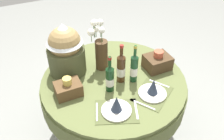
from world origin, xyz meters
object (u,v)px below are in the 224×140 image
(dining_table, at_px, (113,90))
(wine_bottle_right, at_px, (110,78))
(woven_basket_side_left, at_px, (68,88))
(woven_basket_side_right, at_px, (157,62))
(wine_bottle_centre, at_px, (121,68))
(place_setting_right, at_px, (153,90))
(wine_bottle_left, at_px, (134,68))
(gift_tub_back_left, at_px, (65,47))
(place_setting_left, at_px, (116,107))
(flower_vase, at_px, (100,49))

(dining_table, distance_m, wine_bottle_right, 0.31)
(woven_basket_side_left, height_order, woven_basket_side_right, woven_basket_side_right)
(wine_bottle_centre, relative_size, woven_basket_side_right, 1.59)
(place_setting_right, xyz_separation_m, wine_bottle_left, (-0.06, 0.23, 0.10))
(dining_table, bearing_deg, wine_bottle_centre, -41.94)
(woven_basket_side_left, bearing_deg, gift_tub_back_left, 73.88)
(wine_bottle_right, bearing_deg, wine_bottle_left, 5.87)
(dining_table, bearing_deg, woven_basket_side_right, -3.09)
(place_setting_left, bearing_deg, dining_table, 68.24)
(dining_table, height_order, wine_bottle_centre, wine_bottle_centre)
(gift_tub_back_left, bearing_deg, flower_vase, -13.61)
(place_setting_left, height_order, wine_bottle_right, wine_bottle_right)
(place_setting_right, relative_size, woven_basket_side_right, 1.79)
(wine_bottle_left, bearing_deg, woven_basket_side_left, 172.99)
(dining_table, distance_m, flower_vase, 0.41)
(dining_table, relative_size, woven_basket_side_right, 5.68)
(wine_bottle_right, xyz_separation_m, woven_basket_side_right, (0.54, 0.09, -0.06))
(place_setting_left, distance_m, woven_basket_side_right, 0.69)
(place_setting_left, bearing_deg, flower_vase, 79.14)
(place_setting_right, distance_m, wine_bottle_centre, 0.34)
(woven_basket_side_left, bearing_deg, flower_vase, 30.91)
(woven_basket_side_left, bearing_deg, wine_bottle_left, -7.01)
(place_setting_right, relative_size, wine_bottle_left, 1.15)
(wine_bottle_right, bearing_deg, gift_tub_back_left, 121.61)
(wine_bottle_centre, bearing_deg, wine_bottle_left, -23.76)
(place_setting_right, xyz_separation_m, woven_basket_side_left, (-0.65, 0.30, 0.02))
(dining_table, bearing_deg, wine_bottle_left, -30.56)
(wine_bottle_left, distance_m, woven_basket_side_right, 0.31)
(wine_bottle_right, height_order, woven_basket_side_right, wine_bottle_right)
(place_setting_left, xyz_separation_m, wine_bottle_centre, (0.20, 0.32, 0.10))
(wine_bottle_left, xyz_separation_m, wine_bottle_centre, (-0.10, 0.05, 0.00))
(wine_bottle_right, xyz_separation_m, gift_tub_back_left, (-0.25, 0.41, 0.13))
(wine_bottle_centre, xyz_separation_m, gift_tub_back_left, (-0.39, 0.34, 0.12))
(flower_vase, height_order, gift_tub_back_left, gift_tub_back_left)
(wine_bottle_left, bearing_deg, place_setting_right, -75.67)
(woven_basket_side_left, bearing_deg, place_setting_left, -51.01)
(flower_vase, bearing_deg, wine_bottle_centre, -71.87)
(woven_basket_side_right, bearing_deg, flower_vase, 153.67)
(woven_basket_side_left, bearing_deg, place_setting_right, -25.13)
(wine_bottle_right, bearing_deg, place_setting_left, -102.92)
(wine_bottle_right, relative_size, woven_basket_side_left, 1.60)
(wine_bottle_centre, xyz_separation_m, wine_bottle_right, (-0.14, -0.07, -0.01))
(place_setting_right, bearing_deg, wine_bottle_right, 145.97)
(flower_vase, xyz_separation_m, wine_bottle_right, (-0.05, -0.33, -0.08))
(gift_tub_back_left, distance_m, woven_basket_side_left, 0.38)
(flower_vase, relative_size, wine_bottle_centre, 1.26)
(wine_bottle_left, bearing_deg, woven_basket_side_right, 12.78)
(wine_bottle_left, height_order, woven_basket_side_right, wine_bottle_left)
(dining_table, xyz_separation_m, place_setting_left, (-0.15, -0.37, 0.18))
(dining_table, height_order, place_setting_right, place_setting_right)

